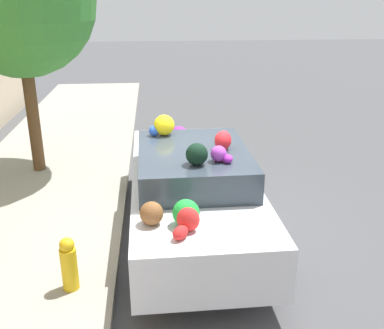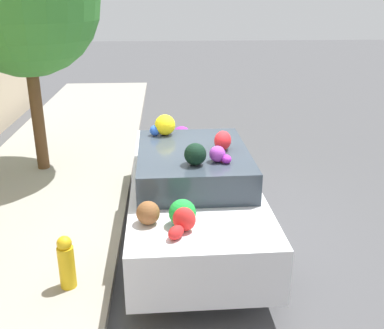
% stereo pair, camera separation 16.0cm
% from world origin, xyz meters
% --- Properties ---
extents(ground_plane, '(60.00, 60.00, 0.00)m').
position_xyz_m(ground_plane, '(0.00, 0.00, 0.00)').
color(ground_plane, '#4C4C4F').
extents(sidewalk_curb, '(24.00, 3.20, 0.13)m').
position_xyz_m(sidewalk_curb, '(0.00, 2.70, 0.06)').
color(sidewalk_curb, '#9E998E').
rests_on(sidewalk_curb, ground).
extents(street_tree, '(2.82, 2.82, 4.71)m').
position_xyz_m(street_tree, '(2.67, 2.94, 3.41)').
color(street_tree, brown).
rests_on(street_tree, sidewalk_curb).
extents(fire_hydrant, '(0.20, 0.20, 0.70)m').
position_xyz_m(fire_hydrant, '(-1.47, 1.63, 0.47)').
color(fire_hydrant, gold).
rests_on(fire_hydrant, sidewalk_curb).
extents(art_car, '(4.58, 1.87, 1.76)m').
position_xyz_m(art_car, '(-0.04, 0.01, 0.78)').
color(art_car, silver).
rests_on(art_car, ground).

